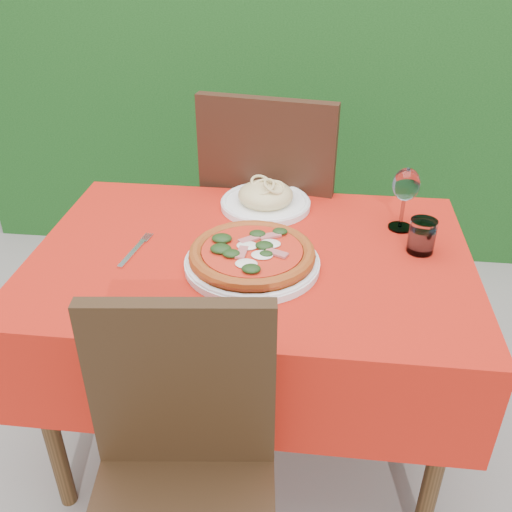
# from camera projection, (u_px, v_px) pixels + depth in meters

# --- Properties ---
(ground) EXTENTS (60.00, 60.00, 0.00)m
(ground) POSITION_uv_depth(u_px,v_px,m) (252.00, 431.00, 2.04)
(ground) COLOR slate
(ground) RESTS_ON ground
(hedge) EXTENTS (3.20, 0.55, 1.78)m
(hedge) POSITION_uv_depth(u_px,v_px,m) (289.00, 66.00, 2.87)
(hedge) COLOR black
(hedge) RESTS_ON ground
(dining_table) EXTENTS (1.26, 0.86, 0.75)m
(dining_table) POSITION_uv_depth(u_px,v_px,m) (251.00, 295.00, 1.73)
(dining_table) COLOR #422A15
(dining_table) RESTS_ON ground
(chair_near) EXTENTS (0.46, 0.46, 0.92)m
(chair_near) POSITION_uv_depth(u_px,v_px,m) (182.00, 474.00, 1.26)
(chair_near) COLOR black
(chair_near) RESTS_ON ground
(chair_far) EXTENTS (0.55, 0.55, 1.07)m
(chair_far) POSITION_uv_depth(u_px,v_px,m) (273.00, 208.00, 2.19)
(chair_far) COLOR black
(chair_far) RESTS_ON ground
(pizza_plate) EXTENTS (0.42, 0.42, 0.07)m
(pizza_plate) POSITION_uv_depth(u_px,v_px,m) (252.00, 257.00, 1.57)
(pizza_plate) COLOR silver
(pizza_plate) RESTS_ON dining_table
(pasta_plate) EXTENTS (0.30, 0.30, 0.08)m
(pasta_plate) POSITION_uv_depth(u_px,v_px,m) (266.00, 199.00, 1.88)
(pasta_plate) COLOR white
(pasta_plate) RESTS_ON dining_table
(water_glass) EXTENTS (0.08, 0.08, 0.10)m
(water_glass) POSITION_uv_depth(u_px,v_px,m) (422.00, 238.00, 1.63)
(water_glass) COLOR white
(water_glass) RESTS_ON dining_table
(wine_glass) EXTENTS (0.08, 0.08, 0.20)m
(wine_glass) POSITION_uv_depth(u_px,v_px,m) (406.00, 187.00, 1.70)
(wine_glass) COLOR silver
(wine_glass) RESTS_ON dining_table
(fork) EXTENTS (0.06, 0.22, 0.01)m
(fork) POSITION_uv_depth(u_px,v_px,m) (132.00, 253.00, 1.64)
(fork) COLOR silver
(fork) RESTS_ON dining_table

